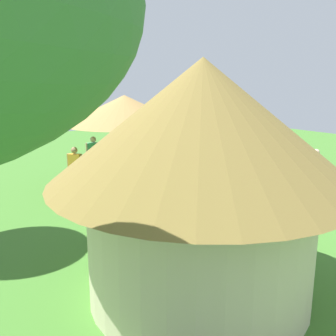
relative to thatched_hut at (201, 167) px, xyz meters
The scene contains 12 objects.
ground_plane 5.85m from the thatched_hut, 41.87° to the right, with size 36.00×36.00×0.00m, color #3F7429.
thatched_hut is the anchor object (origin of this frame).
shade_umbrella 7.62m from the thatched_hut, 23.07° to the right, with size 4.29×4.29×3.31m.
patio_dining_table 7.81m from the thatched_hut, 23.07° to the right, with size 1.55×1.23×0.74m.
patio_chair_near_hut 7.05m from the thatched_hut, 30.27° to the right, with size 0.55×0.56×0.90m.
patio_chair_east_end 8.87m from the thatched_hut, 18.75° to the right, with size 0.49×0.50×0.90m.
guest_beside_umbrella 9.19m from the thatched_hut, 16.71° to the right, with size 0.38×0.56×1.69m.
guest_behind_table 7.60m from the thatched_hut, ahead, with size 0.49×0.42×1.63m.
standing_watcher 7.44m from the thatched_hut, 74.82° to the right, with size 0.49×0.43×1.65m.
zebra_nearest_camera 5.75m from the thatched_hut, 53.13° to the right, with size 1.82×1.84×1.59m.
zebra_by_umbrella 5.31m from the thatched_hut, 25.23° to the right, with size 2.16×1.18×1.47m.
brick_patio_kerb 10.63m from the thatched_hut, 42.16° to the right, with size 2.80×0.36×0.08m, color #A95C44.
Camera 1 is at (-8.76, 8.20, 4.00)m, focal length 42.17 mm.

